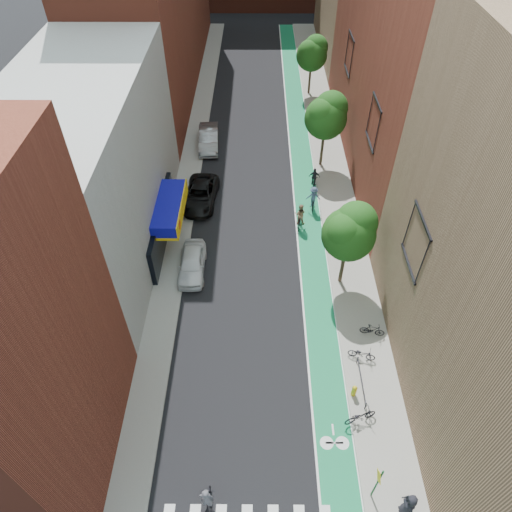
{
  "coord_description": "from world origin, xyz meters",
  "views": [
    {
      "loc": [
        0.05,
        -10.66,
        23.23
      ],
      "look_at": [
        -0.08,
        10.97,
        1.5
      ],
      "focal_mm": 32.0,
      "sensor_mm": 36.0,
      "label": 1
    }
  ],
  "objects_px": {
    "cyclist_lane_near": "(300,218)",
    "cyclist_lane_far": "(313,199)",
    "pedestrian": "(409,505)",
    "parked_car_white": "(192,263)",
    "parked_car_black": "(200,195)",
    "cyclist_lane_mid": "(314,181)",
    "parked_car_silver": "(209,138)",
    "cyclist_lead": "(207,504)",
    "fire_hydrant": "(354,390)"
  },
  "relations": [
    {
      "from": "parked_car_white",
      "to": "cyclist_lead",
      "type": "distance_m",
      "value": 15.26
    },
    {
      "from": "cyclist_lead",
      "to": "parked_car_black",
      "type": "bearing_deg",
      "value": -83.55
    },
    {
      "from": "parked_car_silver",
      "to": "parked_car_white",
      "type": "bearing_deg",
      "value": -93.09
    },
    {
      "from": "parked_car_white",
      "to": "cyclist_lane_far",
      "type": "relative_size",
      "value": 2.13
    },
    {
      "from": "parked_car_black",
      "to": "cyclist_lead",
      "type": "bearing_deg",
      "value": -79.42
    },
    {
      "from": "parked_car_black",
      "to": "cyclist_lane_mid",
      "type": "distance_m",
      "value": 9.49
    },
    {
      "from": "cyclist_lane_far",
      "to": "parked_car_black",
      "type": "bearing_deg",
      "value": -2.39
    },
    {
      "from": "cyclist_lane_near",
      "to": "cyclist_lane_far",
      "type": "height_order",
      "value": "cyclist_lane_near"
    },
    {
      "from": "cyclist_lane_mid",
      "to": "fire_hydrant",
      "type": "bearing_deg",
      "value": 97.86
    },
    {
      "from": "parked_car_black",
      "to": "fire_hydrant",
      "type": "distance_m",
      "value": 19.72
    },
    {
      "from": "parked_car_white",
      "to": "parked_car_black",
      "type": "distance_m",
      "value": 7.67
    },
    {
      "from": "cyclist_lane_mid",
      "to": "cyclist_lane_far",
      "type": "distance_m",
      "value": 2.75
    },
    {
      "from": "parked_car_white",
      "to": "cyclist_lead",
      "type": "xyz_separation_m",
      "value": [
        2.27,
        -15.09,
        -0.04
      ]
    },
    {
      "from": "parked_car_silver",
      "to": "pedestrian",
      "type": "height_order",
      "value": "pedestrian"
    },
    {
      "from": "cyclist_lane_near",
      "to": "pedestrian",
      "type": "distance_m",
      "value": 20.19
    },
    {
      "from": "cyclist_lane_far",
      "to": "fire_hydrant",
      "type": "xyz_separation_m",
      "value": [
        0.91,
        -16.23,
        -0.36
      ]
    },
    {
      "from": "parked_car_black",
      "to": "cyclist_lane_near",
      "type": "bearing_deg",
      "value": -16.51
    },
    {
      "from": "parked_car_black",
      "to": "parked_car_silver",
      "type": "bearing_deg",
      "value": 94.56
    },
    {
      "from": "cyclist_lane_far",
      "to": "fire_hydrant",
      "type": "relative_size",
      "value": 2.52
    },
    {
      "from": "cyclist_lane_far",
      "to": "pedestrian",
      "type": "height_order",
      "value": "cyclist_lane_far"
    },
    {
      "from": "fire_hydrant",
      "to": "cyclist_lane_near",
      "type": "bearing_deg",
      "value": 98.5
    },
    {
      "from": "cyclist_lane_mid",
      "to": "pedestrian",
      "type": "distance_m",
      "value": 24.87
    },
    {
      "from": "pedestrian",
      "to": "parked_car_black",
      "type": "bearing_deg",
      "value": -154.49
    },
    {
      "from": "parked_car_silver",
      "to": "cyclist_lead",
      "type": "relative_size",
      "value": 2.37
    },
    {
      "from": "cyclist_lane_mid",
      "to": "cyclist_lane_far",
      "type": "xyz_separation_m",
      "value": [
        -0.31,
        -2.72,
        0.23
      ]
    },
    {
      "from": "cyclist_lane_near",
      "to": "parked_car_black",
      "type": "bearing_deg",
      "value": -9.89
    },
    {
      "from": "pedestrian",
      "to": "cyclist_lane_near",
      "type": "bearing_deg",
      "value": -170.71
    },
    {
      "from": "cyclist_lane_near",
      "to": "cyclist_lane_far",
      "type": "distance_m",
      "value": 2.49
    },
    {
      "from": "pedestrian",
      "to": "fire_hydrant",
      "type": "xyz_separation_m",
      "value": [
        -1.51,
        5.82,
        -0.48
      ]
    },
    {
      "from": "cyclist_lane_near",
      "to": "cyclist_lane_mid",
      "type": "distance_m",
      "value": 5.13
    },
    {
      "from": "cyclist_lane_mid",
      "to": "fire_hydrant",
      "type": "xyz_separation_m",
      "value": [
        0.6,
        -18.95,
        -0.13
      ]
    },
    {
      "from": "parked_car_black",
      "to": "parked_car_white",
      "type": "bearing_deg",
      "value": -84.46
    },
    {
      "from": "fire_hydrant",
      "to": "parked_car_black",
      "type": "bearing_deg",
      "value": 120.14
    },
    {
      "from": "cyclist_lane_far",
      "to": "cyclist_lane_near",
      "type": "bearing_deg",
      "value": 64.34
    },
    {
      "from": "parked_car_black",
      "to": "fire_hydrant",
      "type": "height_order",
      "value": "parked_car_black"
    },
    {
      "from": "parked_car_black",
      "to": "cyclist_lead",
      "type": "relative_size",
      "value": 2.51
    },
    {
      "from": "fire_hydrant",
      "to": "parked_car_silver",
      "type": "bearing_deg",
      "value": 111.23
    },
    {
      "from": "parked_car_silver",
      "to": "cyclist_lead",
      "type": "distance_m",
      "value": 31.28
    },
    {
      "from": "cyclist_lane_near",
      "to": "cyclist_lane_mid",
      "type": "relative_size",
      "value": 1.09
    },
    {
      "from": "pedestrian",
      "to": "cyclist_lane_far",
      "type": "bearing_deg",
      "value": -174.73
    },
    {
      "from": "cyclist_lane_near",
      "to": "parked_car_white",
      "type": "bearing_deg",
      "value": 42.46
    },
    {
      "from": "cyclist_lane_near",
      "to": "pedestrian",
      "type": "relative_size",
      "value": 1.15
    },
    {
      "from": "cyclist_lead",
      "to": "cyclist_lane_far",
      "type": "relative_size",
      "value": 1.04
    },
    {
      "from": "cyclist_lane_mid",
      "to": "cyclist_lane_far",
      "type": "bearing_deg",
      "value": 89.45
    },
    {
      "from": "parked_car_silver",
      "to": "cyclist_lane_mid",
      "type": "xyz_separation_m",
      "value": [
        9.3,
        -6.53,
        -0.12
      ]
    },
    {
      "from": "cyclist_lead",
      "to": "fire_hydrant",
      "type": "relative_size",
      "value": 2.62
    },
    {
      "from": "cyclist_lane_mid",
      "to": "cyclist_lane_far",
      "type": "height_order",
      "value": "cyclist_lane_far"
    },
    {
      "from": "parked_car_white",
      "to": "cyclist_lead",
      "type": "height_order",
      "value": "cyclist_lead"
    },
    {
      "from": "cyclist_lead",
      "to": "cyclist_lane_near",
      "type": "xyz_separation_m",
      "value": [
        5.4,
        19.75,
        0.19
      ]
    },
    {
      "from": "parked_car_black",
      "to": "cyclist_lane_mid",
      "type": "bearing_deg",
      "value": 16.12
    }
  ]
}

